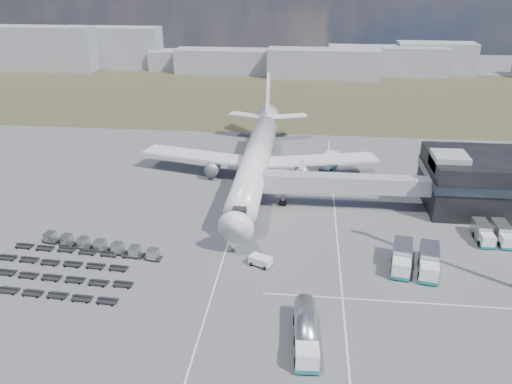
# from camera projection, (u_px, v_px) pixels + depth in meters

# --- Properties ---
(ground) EXTENTS (420.00, 420.00, 0.00)m
(ground) POSITION_uv_depth(u_px,v_px,m) (236.00, 261.00, 77.27)
(ground) COLOR #565659
(ground) RESTS_ON ground
(grass_strip) EXTENTS (420.00, 90.00, 0.01)m
(grass_strip) POSITION_uv_depth(u_px,v_px,m) (279.00, 95.00, 176.97)
(grass_strip) COLOR #444429
(grass_strip) RESTS_ON ground
(lane_markings) EXTENTS (47.12, 110.00, 0.01)m
(lane_markings) POSITION_uv_depth(u_px,v_px,m) (299.00, 254.00, 79.07)
(lane_markings) COLOR silver
(lane_markings) RESTS_ON ground
(terminal) EXTENTS (30.40, 16.40, 11.00)m
(terminal) POSITION_uv_depth(u_px,v_px,m) (508.00, 182.00, 92.31)
(terminal) COLOR black
(terminal) RESTS_ON ground
(jet_bridge) EXTENTS (30.30, 3.80, 7.05)m
(jet_bridge) POSITION_uv_depth(u_px,v_px,m) (336.00, 183.00, 92.20)
(jet_bridge) COLOR #939399
(jet_bridge) RESTS_ON ground
(airliner) EXTENTS (51.59, 64.53, 17.62)m
(airliner) POSITION_uv_depth(u_px,v_px,m) (257.00, 157.00, 104.44)
(airliner) COLOR white
(airliner) RESTS_ON ground
(skyline) EXTENTS (296.81, 27.02, 18.50)m
(skyline) POSITION_uv_depth(u_px,v_px,m) (247.00, 55.00, 213.44)
(skyline) COLOR gray
(skyline) RESTS_ON ground
(fuel_tanker) EXTENTS (3.25, 10.95, 3.50)m
(fuel_tanker) POSITION_uv_depth(u_px,v_px,m) (306.00, 332.00, 59.55)
(fuel_tanker) COLOR white
(fuel_tanker) RESTS_ON ground
(pushback_tug) EXTENTS (3.81, 3.07, 1.50)m
(pushback_tug) POSITION_uv_depth(u_px,v_px,m) (261.00, 261.00, 75.76)
(pushback_tug) COLOR white
(pushback_tug) RESTS_ON ground
(catering_truck) EXTENTS (4.59, 6.99, 2.97)m
(catering_truck) POSITION_uv_depth(u_px,v_px,m) (329.00, 162.00, 112.25)
(catering_truck) COLOR white
(catering_truck) RESTS_ON ground
(service_trucks_near) EXTENTS (7.96, 9.00, 3.18)m
(service_trucks_near) POSITION_uv_depth(u_px,v_px,m) (415.00, 260.00, 74.27)
(service_trucks_near) COLOR white
(service_trucks_near) RESTS_ON ground
(service_trucks_far) EXTENTS (5.47, 6.53, 2.61)m
(service_trucks_far) POSITION_uv_depth(u_px,v_px,m) (493.00, 233.00, 82.28)
(service_trucks_far) COLOR white
(service_trucks_far) RESTS_ON ground
(uld_row) EXTENTS (21.11, 5.49, 1.64)m
(uld_row) POSITION_uv_depth(u_px,v_px,m) (100.00, 245.00, 79.59)
(uld_row) COLOR black
(uld_row) RESTS_ON ground
(baggage_dollies) EXTENTS (25.92, 14.38, 0.66)m
(baggage_dollies) POSITION_uv_depth(u_px,v_px,m) (54.00, 270.00, 74.17)
(baggage_dollies) COLOR black
(baggage_dollies) RESTS_ON ground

